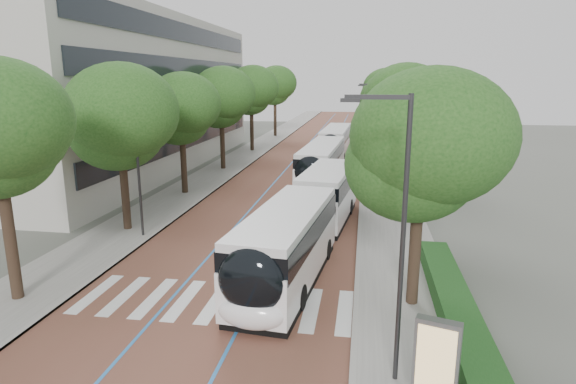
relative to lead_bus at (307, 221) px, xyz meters
name	(u,v)px	position (x,y,z in m)	size (l,w,h in m)	color
ground	(202,314)	(-3.04, -7.14, -1.63)	(160.00, 160.00, 0.00)	#51544C
road	(315,152)	(-3.04, 32.86, -1.62)	(11.00, 140.00, 0.02)	brown
sidewalk_left	(252,151)	(-10.54, 32.86, -1.57)	(4.00, 140.00, 0.12)	gray
sidewalk_right	(380,154)	(4.46, 32.86, -1.57)	(4.00, 140.00, 0.12)	gray
kerb_left	(268,151)	(-8.64, 32.86, -1.57)	(0.20, 140.00, 0.14)	gray
kerb_right	(363,153)	(2.56, 32.86, -1.57)	(0.20, 140.00, 0.14)	gray
zebra_crossing	(215,302)	(-2.84, -6.14, -1.60)	(10.55, 3.60, 0.01)	silver
lane_line_left	(301,152)	(-4.64, 32.86, -1.60)	(0.12, 126.00, 0.01)	#2570BD
lane_line_right	(328,153)	(-1.44, 32.86, -1.60)	(0.12, 126.00, 0.01)	#2570BD
office_building	(100,94)	(-22.51, 20.86, 5.37)	(18.11, 40.00, 14.00)	#AFABA2
hedge	(460,321)	(6.06, -7.14, -1.11)	(1.20, 14.00, 0.80)	#194317
streetlight_near	(397,220)	(3.58, -10.14, 3.19)	(1.82, 0.20, 8.00)	#2B2B2D
streetlight_far	(377,127)	(3.58, 14.86, 3.19)	(1.82, 0.20, 8.00)	#2B2B2D
lamp_post_left	(138,163)	(-9.14, 0.86, 2.49)	(0.14, 0.14, 8.00)	#2B2B2D
trees_left	(216,100)	(-10.54, 19.26, 4.91)	(6.09, 60.55, 9.68)	black
trees_right	(392,108)	(4.66, 15.22, 4.64)	(5.79, 47.64, 9.08)	black
lead_bus	(307,221)	(0.00, 0.00, 0.00)	(4.34, 18.55, 3.20)	black
bus_queued_0	(321,164)	(-0.77, 16.02, 0.00)	(3.16, 12.51, 3.20)	white
bus_queued_1	(335,143)	(-0.47, 29.82, 0.00)	(2.93, 12.47, 3.20)	white
ad_panel	(436,360)	(4.70, -11.07, -0.25)	(1.19, 0.64, 2.39)	#59595B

